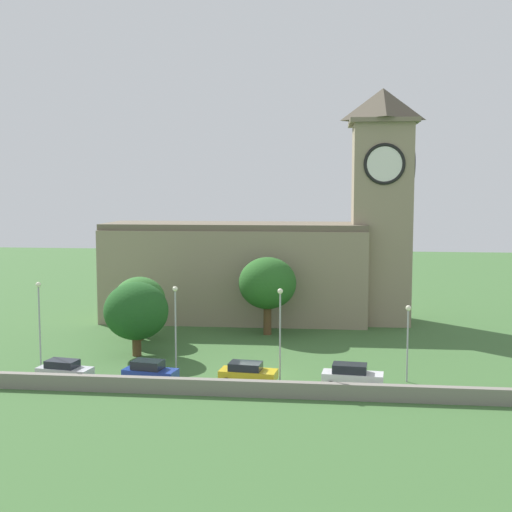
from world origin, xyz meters
The scene contains 14 objects.
ground_plane centered at (0.00, 15.00, 0.00)m, with size 200.00×200.00×0.00m, color #3D6633.
church centered at (-0.67, 24.24, 7.81)m, with size 36.34×10.37×27.00m.
quay_barrier centered at (0.00, -5.55, 0.61)m, with size 47.09×0.70×1.22m, color gray.
car_silver centered at (-15.29, -2.96, 0.84)m, with size 4.70×2.63×1.65m.
car_blue centered at (-8.03, -3.30, 0.97)m, with size 4.52×2.68×1.92m.
car_yellow centered at (-0.27, -2.16, 0.86)m, with size 4.74×2.65×1.69m.
car_white centered at (8.04, -2.47, 0.96)m, with size 4.89×2.42×1.90m.
streetlamp_west_end centered at (-18.44, -0.41, 5.06)m, with size 0.44×0.44×7.69m.
streetlamp_west_mid centered at (-6.66, 0.05, 4.93)m, with size 0.44×0.44×7.45m.
streetlamp_central centered at (2.27, -1.25, 5.02)m, with size 0.44×0.44×7.61m.
streetlamp_east_mid centered at (12.52, -0.35, 4.26)m, with size 0.44×0.44×6.28m.
tree_by_tower centered at (-11.70, 5.49, 4.23)m, with size 6.00×6.00×6.96m.
tree_riverside_west centered at (-13.29, 11.94, 4.14)m, with size 5.35×5.35×6.58m.
tree_riverside_east centered at (-0.41, 16.00, 5.53)m, with size 6.16×6.16×8.35m.
Camera 1 is at (6.33, -54.25, 15.57)m, focal length 46.91 mm.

